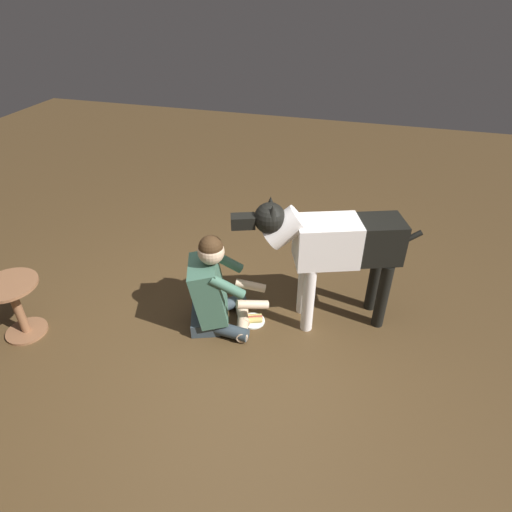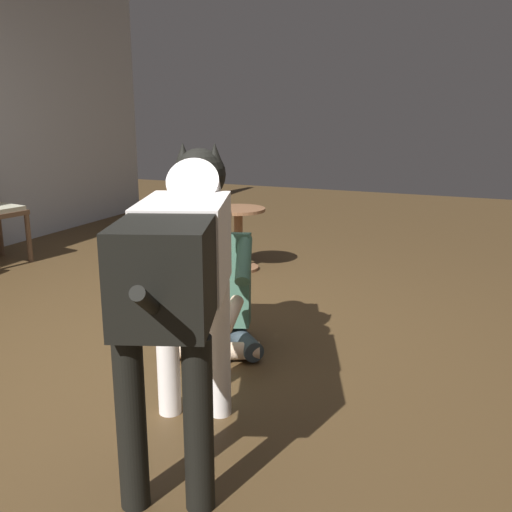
# 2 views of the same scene
# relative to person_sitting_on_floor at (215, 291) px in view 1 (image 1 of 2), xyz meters

# --- Properties ---
(ground_plane) EXTENTS (13.20, 13.20, 0.00)m
(ground_plane) POSITION_rel_person_sitting_on_floor_xyz_m (-0.13, 0.29, -0.36)
(ground_plane) COLOR #4A361E
(person_sitting_on_floor) EXTENTS (0.72, 0.61, 0.88)m
(person_sitting_on_floor) POSITION_rel_person_sitting_on_floor_xyz_m (0.00, 0.00, 0.00)
(person_sitting_on_floor) COLOR #344048
(person_sitting_on_floor) RESTS_ON ground
(large_dog) EXTENTS (1.44, 0.65, 1.16)m
(large_dog) POSITION_rel_person_sitting_on_floor_xyz_m (-0.89, -0.33, 0.39)
(large_dog) COLOR white
(large_dog) RESTS_ON ground
(hot_dog_on_plate) EXTENTS (0.20, 0.20, 0.06)m
(hot_dog_on_plate) POSITION_rel_person_sitting_on_floor_xyz_m (-0.30, -0.11, -0.34)
(hot_dog_on_plate) COLOR white
(hot_dog_on_plate) RESTS_ON ground
(round_side_table) EXTENTS (0.44, 0.44, 0.52)m
(round_side_table) POSITION_rel_person_sitting_on_floor_xyz_m (1.51, 0.54, -0.05)
(round_side_table) COLOR brown
(round_side_table) RESTS_ON ground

